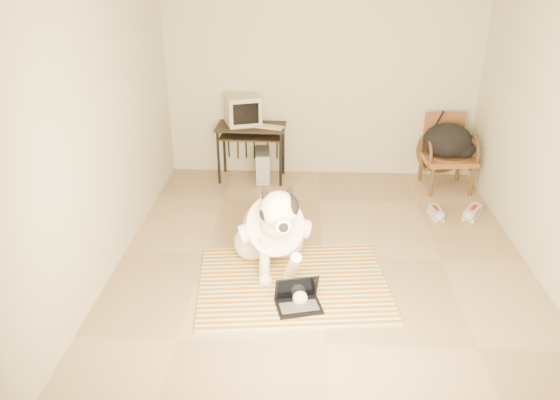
# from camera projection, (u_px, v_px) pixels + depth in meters

# --- Properties ---
(floor) EXTENTS (4.50, 4.50, 0.00)m
(floor) POSITION_uv_depth(u_px,v_px,m) (322.00, 257.00, 5.45)
(floor) COLOR #977E5D
(floor) RESTS_ON ground
(wall_back) EXTENTS (4.50, 0.00, 4.50)m
(wall_back) POSITION_uv_depth(u_px,v_px,m) (322.00, 73.00, 6.91)
(wall_back) COLOR #BBB399
(wall_back) RESTS_ON floor
(wall_front) EXTENTS (4.50, 0.00, 4.50)m
(wall_front) POSITION_uv_depth(u_px,v_px,m) (340.00, 258.00, 2.84)
(wall_front) COLOR #BBB399
(wall_front) RESTS_ON floor
(wall_left) EXTENTS (0.00, 4.50, 4.50)m
(wall_left) POSITION_uv_depth(u_px,v_px,m) (107.00, 124.00, 4.96)
(wall_left) COLOR #BBB399
(wall_left) RESTS_ON floor
(wall_right) EXTENTS (0.00, 4.50, 4.50)m
(wall_right) POSITION_uv_depth(u_px,v_px,m) (555.00, 130.00, 4.79)
(wall_right) COLOR #BBB399
(wall_right) RESTS_ON floor
(rug) EXTENTS (1.84, 1.48, 0.02)m
(rug) POSITION_uv_depth(u_px,v_px,m) (293.00, 283.00, 5.00)
(rug) COLOR #BE5908
(rug) RESTS_ON floor
(dog) EXTENTS (0.73, 1.36, 1.04)m
(dog) POSITION_uv_depth(u_px,v_px,m) (273.00, 230.00, 5.09)
(dog) COLOR white
(dog) RESTS_ON rug
(laptop) EXTENTS (0.43, 0.36, 0.26)m
(laptop) POSITION_uv_depth(u_px,v_px,m) (298.00, 299.00, 4.65)
(laptop) COLOR black
(laptop) RESTS_ON rug
(computer_desk) EXTENTS (0.90, 0.53, 0.73)m
(computer_desk) POSITION_uv_depth(u_px,v_px,m) (251.00, 134.00, 6.99)
(computer_desk) COLOR black
(computer_desk) RESTS_ON floor
(crt_monitor) EXTENTS (0.52, 0.50, 0.37)m
(crt_monitor) POSITION_uv_depth(u_px,v_px,m) (243.00, 110.00, 6.95)
(crt_monitor) COLOR tan
(crt_monitor) RESTS_ON computer_desk
(desk_keyboard) EXTENTS (0.38, 0.24, 0.02)m
(desk_keyboard) POSITION_uv_depth(u_px,v_px,m) (269.00, 127.00, 6.87)
(desk_keyboard) COLOR tan
(desk_keyboard) RESTS_ON computer_desk
(pc_tower) EXTENTS (0.22, 0.45, 0.41)m
(pc_tower) POSITION_uv_depth(u_px,v_px,m) (263.00, 166.00, 7.13)
(pc_tower) COLOR #454547
(pc_tower) RESTS_ON floor
(rattan_chair) EXTENTS (0.65, 0.63, 0.91)m
(rattan_chair) POSITION_uv_depth(u_px,v_px,m) (447.00, 153.00, 6.85)
(rattan_chair) COLOR brown
(rattan_chair) RESTS_ON floor
(backpack) EXTENTS (0.64, 0.49, 0.44)m
(backpack) POSITION_uv_depth(u_px,v_px,m) (450.00, 142.00, 6.70)
(backpack) COLOR black
(backpack) RESTS_ON rattan_chair
(sneaker_left) EXTENTS (0.14, 0.30, 0.10)m
(sneaker_left) POSITION_uv_depth(u_px,v_px,m) (436.00, 213.00, 6.24)
(sneaker_left) COLOR silver
(sneaker_left) RESTS_ON floor
(sneaker_right) EXTENTS (0.28, 0.34, 0.11)m
(sneaker_right) POSITION_uv_depth(u_px,v_px,m) (473.00, 213.00, 6.23)
(sneaker_right) COLOR silver
(sneaker_right) RESTS_ON floor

